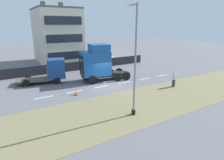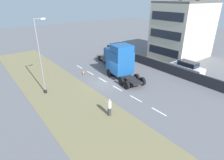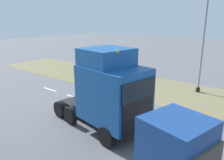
% 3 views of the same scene
% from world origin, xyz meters
% --- Properties ---
extents(ground_plane, '(120.00, 120.00, 0.00)m').
position_xyz_m(ground_plane, '(0.00, 0.00, 0.00)').
color(ground_plane, slate).
rests_on(ground_plane, ground).
extents(grass_verge, '(7.00, 44.00, 0.01)m').
position_xyz_m(grass_verge, '(-6.00, 0.00, 0.01)').
color(grass_verge, olive).
rests_on(grass_verge, ground).
extents(lane_markings, '(0.16, 17.80, 0.00)m').
position_xyz_m(lane_markings, '(0.00, -0.70, 0.00)').
color(lane_markings, white).
rests_on(lane_markings, ground).
extents(boundary_wall, '(0.25, 24.00, 1.37)m').
position_xyz_m(boundary_wall, '(9.00, 0.00, 0.69)').
color(boundary_wall, '#232328').
rests_on(boundary_wall, ground).
extents(building_block, '(9.96, 7.02, 10.72)m').
position_xyz_m(building_block, '(17.41, 0.96, 4.82)').
color(building_block, beige).
rests_on(building_block, ground).
extents(lorry_cab, '(3.54, 6.51, 4.73)m').
position_xyz_m(lorry_cab, '(2.48, 0.14, 2.29)').
color(lorry_cab, black).
rests_on(lorry_cab, ground).
extents(flatbed_truck, '(3.39, 6.06, 2.87)m').
position_xyz_m(flatbed_truck, '(4.68, 5.14, 1.50)').
color(flatbed_truck, navy).
rests_on(flatbed_truck, ground).
extents(parked_car, '(1.81, 4.71, 1.95)m').
position_xyz_m(parked_car, '(10.73, -4.78, 0.96)').
color(parked_car, silver).
rests_on(parked_car, ground).
extents(lamp_post, '(1.28, 0.32, 8.31)m').
position_xyz_m(lamp_post, '(-7.32, 1.87, 3.87)').
color(lamp_post, black).
rests_on(lamp_post, ground).
extents(pedestrian, '(0.39, 0.39, 1.73)m').
position_xyz_m(pedestrian, '(-4.18, -6.25, 0.85)').
color(pedestrian, '#333338').
rests_on(pedestrian, ground).
extents(traffic_cone_lead, '(0.36, 0.36, 0.58)m').
position_xyz_m(traffic_cone_lead, '(-1.00, 4.30, 0.28)').
color(traffic_cone_lead, black).
rests_on(traffic_cone_lead, ground).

